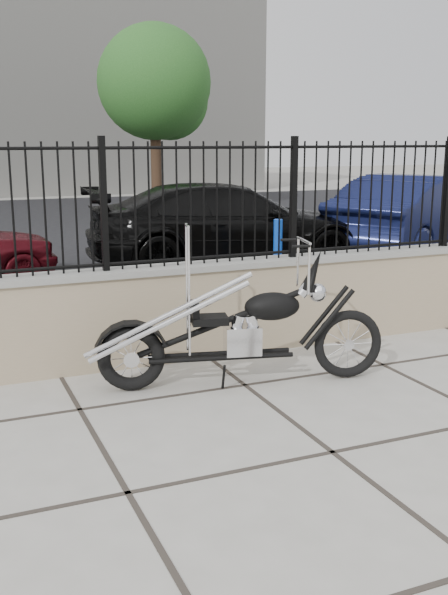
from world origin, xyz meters
TOP-DOWN VIEW (x-y plane):
  - ground_plane at (0.00, 0.00)m, footprint 90.00×90.00m
  - parking_lot at (0.00, 12.50)m, footprint 30.00×30.00m
  - retaining_wall at (0.00, 2.50)m, footprint 14.00×0.36m
  - iron_fence at (0.00, 2.50)m, footprint 14.00×0.08m
  - chopper_motorcycle at (-0.05, 1.56)m, footprint 2.52×1.00m
  - car_black at (2.30, 7.22)m, footprint 5.14×2.56m
  - car_blue at (6.17, 6.98)m, footprint 4.84×3.48m
  - bollard_b at (2.08, 4.93)m, footprint 0.16×0.16m
  - tree_right at (3.88, 16.41)m, footprint 3.33×3.33m

SIDE VIEW (x-z plane):
  - ground_plane at x=0.00m, z-range 0.00..0.00m
  - parking_lot at x=0.00m, z-range 0.00..0.00m
  - retaining_wall at x=0.00m, z-range 0.00..0.96m
  - bollard_b at x=2.08m, z-range 0.00..1.06m
  - car_black at x=2.30m, z-range 0.00..1.43m
  - chopper_motorcycle at x=-0.05m, z-range 0.00..1.49m
  - car_blue at x=6.17m, z-range 0.00..1.52m
  - iron_fence at x=0.00m, z-range 0.96..2.16m
  - tree_right at x=3.88m, z-range 1.13..6.75m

